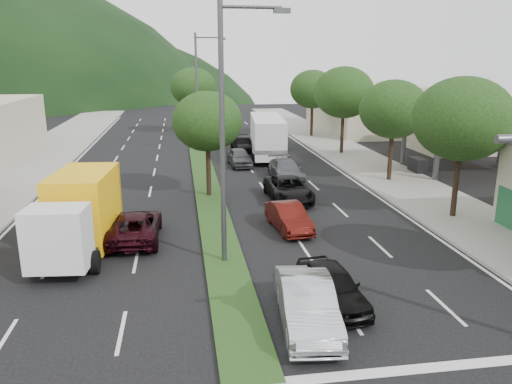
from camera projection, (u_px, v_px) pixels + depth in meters
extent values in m
cube|color=gray|center=(368.00, 165.00, 37.87)|extent=(5.00, 90.00, 0.15)
cube|color=gray|center=(13.00, 176.00, 34.15)|extent=(6.00, 90.00, 0.15)
cube|color=#1E3E16|center=(201.00, 162.00, 38.91)|extent=(1.60, 56.00, 0.12)
cube|color=silver|center=(477.00, 101.00, 34.68)|extent=(12.00, 8.00, 0.50)
cube|color=#F8AA0D|center=(477.00, 107.00, 34.77)|extent=(12.20, 8.20, 0.50)
cylinder|color=#47494C|center=(438.00, 147.00, 32.41)|extent=(0.36, 0.36, 4.60)
cylinder|color=#47494C|center=(404.00, 136.00, 37.18)|extent=(0.36, 0.36, 4.60)
cylinder|color=#47494C|center=(503.00, 134.00, 38.35)|extent=(0.36, 0.36, 4.60)
cube|color=black|center=(418.00, 166.00, 35.24)|extent=(0.80, 1.60, 1.10)
cube|color=#BDB396|center=(367.00, 107.00, 56.39)|extent=(10.00, 16.00, 5.20)
cylinder|color=black|center=(456.00, 179.00, 24.87)|extent=(0.28, 0.28, 3.81)
ellipsoid|color=black|center=(463.00, 119.00, 24.10)|extent=(4.80, 4.80, 4.08)
cylinder|color=black|center=(391.00, 153.00, 32.54)|extent=(0.28, 0.28, 3.58)
ellipsoid|color=black|center=(394.00, 109.00, 31.81)|extent=(4.40, 4.40, 3.74)
cylinder|color=black|center=(342.00, 130.00, 42.05)|extent=(0.28, 0.28, 3.92)
ellipsoid|color=black|center=(344.00, 92.00, 41.26)|extent=(5.00, 5.00, 4.25)
cylinder|color=black|center=(312.00, 118.00, 51.63)|extent=(0.28, 0.28, 3.70)
ellipsoid|color=black|center=(313.00, 89.00, 50.89)|extent=(4.60, 4.60, 3.91)
cylinder|color=black|center=(208.00, 167.00, 28.91)|extent=(0.28, 0.28, 3.36)
ellipsoid|color=black|center=(207.00, 121.00, 28.24)|extent=(4.00, 4.00, 3.40)
cylinder|color=black|center=(194.00, 115.00, 53.70)|extent=(0.28, 0.28, 3.81)
ellipsoid|color=black|center=(193.00, 87.00, 52.93)|extent=(4.80, 4.80, 4.08)
cylinder|color=#47494C|center=(222.00, 138.00, 18.54)|extent=(0.20, 0.20, 10.00)
cylinder|color=#47494C|center=(251.00, 7.00, 17.52)|extent=(2.20, 0.12, 0.12)
cube|color=#47494C|center=(282.00, 11.00, 17.70)|extent=(0.60, 0.25, 0.18)
cylinder|color=#47494C|center=(197.00, 94.00, 42.42)|extent=(0.20, 0.20, 10.00)
cylinder|color=#47494C|center=(209.00, 37.00, 41.40)|extent=(2.20, 0.12, 0.12)
cube|color=#47494C|center=(222.00, 39.00, 41.59)|extent=(0.60, 0.25, 0.18)
imported|color=#ABAEB3|center=(307.00, 304.00, 14.94)|extent=(1.98, 4.57, 1.46)
imported|color=black|center=(135.00, 226.00, 22.16)|extent=(2.28, 4.79, 1.32)
imported|color=black|center=(332.00, 286.00, 16.29)|extent=(1.88, 4.00, 1.32)
imported|color=#55555A|center=(286.00, 170.00, 33.34)|extent=(1.92, 4.63, 1.34)
imported|color=#4B100C|center=(289.00, 217.00, 23.51)|extent=(1.73, 3.93, 1.26)
imported|color=black|center=(288.00, 189.00, 28.44)|extent=(2.27, 4.82, 1.33)
imported|color=#414246|center=(239.00, 157.00, 37.75)|extent=(1.82, 3.98, 1.32)
imported|color=black|center=(243.00, 144.00, 43.55)|extent=(2.08, 4.60, 1.31)
cube|color=silver|center=(58.00, 238.00, 17.99)|extent=(2.30, 1.77, 2.27)
cube|color=#FFB90D|center=(85.00, 207.00, 21.49)|extent=(2.64, 4.34, 3.06)
cube|color=black|center=(82.00, 240.00, 21.05)|extent=(2.49, 5.89, 0.30)
cylinder|color=black|center=(95.00, 262.00, 18.75)|extent=(0.38, 0.91, 0.89)
cylinder|color=black|center=(33.00, 264.00, 18.62)|extent=(0.38, 0.91, 0.89)
cylinder|color=black|center=(108.00, 242.00, 20.83)|extent=(0.38, 0.91, 0.89)
cylinder|color=black|center=(53.00, 243.00, 20.70)|extent=(0.38, 0.91, 0.89)
cylinder|color=black|center=(118.00, 227.00, 22.72)|extent=(0.38, 0.91, 0.89)
cylinder|color=black|center=(67.00, 228.00, 22.58)|extent=(0.38, 0.91, 0.89)
cube|color=silver|center=(267.00, 135.00, 40.80)|extent=(3.26, 8.82, 2.88)
cube|color=slate|center=(267.00, 143.00, 40.99)|extent=(3.32, 8.83, 0.34)
cylinder|color=black|center=(251.00, 145.00, 44.45)|extent=(0.42, 0.89, 0.86)
cylinder|color=black|center=(278.00, 145.00, 44.56)|extent=(0.42, 0.89, 0.86)
cylinder|color=black|center=(251.00, 147.00, 43.45)|extent=(0.42, 0.89, 0.86)
cylinder|color=black|center=(279.00, 147.00, 43.56)|extent=(0.42, 0.89, 0.86)
cylinder|color=black|center=(254.00, 159.00, 38.12)|extent=(0.42, 0.89, 0.86)
cylinder|color=black|center=(286.00, 159.00, 38.23)|extent=(0.42, 0.89, 0.86)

